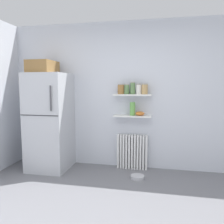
% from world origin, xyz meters
% --- Properties ---
extents(ground_plane, '(7.04, 7.04, 0.00)m').
position_xyz_m(ground_plane, '(0.00, 0.50, 0.00)').
color(ground_plane, slate).
extents(back_wall, '(7.04, 0.10, 2.60)m').
position_xyz_m(back_wall, '(0.00, 2.05, 1.30)').
color(back_wall, silver).
rests_on(back_wall, ground_plane).
extents(refrigerator, '(0.68, 0.74, 1.91)m').
position_xyz_m(refrigerator, '(-1.40, 1.64, 0.89)').
color(refrigerator, '#B7BABF').
rests_on(refrigerator, ground_plane).
extents(radiator, '(0.54, 0.12, 0.61)m').
position_xyz_m(radiator, '(0.04, 1.92, 0.31)').
color(radiator, white).
rests_on(radiator, ground_plane).
extents(wall_shelf_lower, '(0.66, 0.22, 0.02)m').
position_xyz_m(wall_shelf_lower, '(0.04, 1.89, 0.95)').
color(wall_shelf_lower, white).
extents(wall_shelf_upper, '(0.66, 0.22, 0.02)m').
position_xyz_m(wall_shelf_upper, '(0.04, 1.89, 1.32)').
color(wall_shelf_upper, white).
extents(storage_jar_0, '(0.11, 0.11, 0.18)m').
position_xyz_m(storage_jar_0, '(-0.17, 1.89, 1.42)').
color(storage_jar_0, olive).
rests_on(storage_jar_0, wall_shelf_upper).
extents(storage_jar_1, '(0.09, 0.09, 0.18)m').
position_xyz_m(storage_jar_1, '(-0.06, 1.89, 1.42)').
color(storage_jar_1, '#5B7F4C').
rests_on(storage_jar_1, wall_shelf_upper).
extents(storage_jar_2, '(0.08, 0.08, 0.21)m').
position_xyz_m(storage_jar_2, '(0.04, 1.89, 1.44)').
color(storage_jar_2, '#5B7F4C').
rests_on(storage_jar_2, wall_shelf_upper).
extents(storage_jar_3, '(0.09, 0.09, 0.18)m').
position_xyz_m(storage_jar_3, '(0.14, 1.89, 1.42)').
color(storage_jar_3, silver).
rests_on(storage_jar_3, wall_shelf_upper).
extents(storage_jar_4, '(0.11, 0.11, 0.18)m').
position_xyz_m(storage_jar_4, '(0.25, 1.89, 1.42)').
color(storage_jar_4, tan).
rests_on(storage_jar_4, wall_shelf_upper).
extents(vase, '(0.09, 0.09, 0.23)m').
position_xyz_m(vase, '(0.04, 1.89, 1.08)').
color(vase, '#66A84C').
rests_on(vase, wall_shelf_lower).
extents(shelf_bowl, '(0.16, 0.16, 0.07)m').
position_xyz_m(shelf_bowl, '(0.17, 1.89, 1.00)').
color(shelf_bowl, orange).
rests_on(shelf_bowl, wall_shelf_lower).
extents(pet_food_bowl, '(0.22, 0.22, 0.05)m').
position_xyz_m(pet_food_bowl, '(0.18, 1.48, 0.03)').
color(pet_food_bowl, '#B7B7BC').
rests_on(pet_food_bowl, ground_plane).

